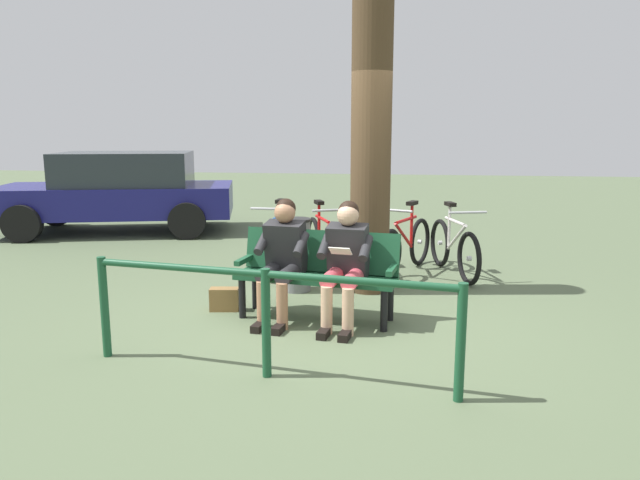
% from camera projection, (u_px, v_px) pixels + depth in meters
% --- Properties ---
extents(ground_plane, '(40.00, 40.00, 0.00)m').
position_uv_depth(ground_plane, '(331.00, 323.00, 5.75)').
color(ground_plane, '#566647').
extents(bench, '(1.65, 0.70, 0.87)m').
position_uv_depth(bench, '(318.00, 268.00, 5.85)').
color(bench, '#194C2D').
rests_on(bench, ground).
extents(person_reading, '(0.53, 0.80, 1.20)m').
position_uv_depth(person_reading, '(345.00, 258.00, 5.57)').
color(person_reading, '#262628').
rests_on(person_reading, ground).
extents(person_companion, '(0.53, 0.80, 1.20)m').
position_uv_depth(person_companion, '(282.00, 254.00, 5.75)').
color(person_companion, '#262628').
rests_on(person_companion, ground).
extents(handbag, '(0.32, 0.18, 0.24)m').
position_uv_depth(handbag, '(225.00, 299.00, 6.12)').
color(handbag, olive).
rests_on(handbag, ground).
extents(tree_trunk, '(0.46, 0.46, 3.38)m').
position_uv_depth(tree_trunk, '(371.00, 146.00, 6.62)').
color(tree_trunk, '#4C3823').
rests_on(tree_trunk, ground).
extents(litter_bin, '(0.34, 0.34, 0.86)m').
position_uv_depth(litter_bin, '(297.00, 255.00, 6.84)').
color(litter_bin, slate).
rests_on(litter_bin, ground).
extents(bicycle_orange, '(0.62, 1.63, 0.94)m').
position_uv_depth(bicycle_orange, '(454.00, 248.00, 7.59)').
color(bicycle_orange, black).
rests_on(bicycle_orange, ground).
extents(bicycle_green, '(0.74, 1.57, 0.94)m').
position_uv_depth(bicycle_green, '(406.00, 246.00, 7.73)').
color(bicycle_green, black).
rests_on(bicycle_green, ground).
extents(bicycle_purple, '(0.62, 1.63, 0.94)m').
position_uv_depth(bicycle_purple, '(358.00, 243.00, 7.89)').
color(bicycle_purple, black).
rests_on(bicycle_purple, ground).
extents(bicycle_red, '(0.74, 1.57, 0.94)m').
position_uv_depth(bicycle_red, '(323.00, 245.00, 7.78)').
color(bicycle_red, black).
rests_on(bicycle_red, ground).
extents(bicycle_blue, '(0.48, 1.68, 0.94)m').
position_uv_depth(bicycle_blue, '(277.00, 243.00, 7.92)').
color(bicycle_blue, black).
rests_on(bicycle_blue, ground).
extents(railing_fence, '(2.91, 0.49, 0.85)m').
position_uv_depth(railing_fence, '(266.00, 303.00, 4.39)').
color(railing_fence, '#194C2D').
rests_on(railing_fence, ground).
extents(parked_car, '(4.52, 2.81, 1.47)m').
position_uv_depth(parked_car, '(120.00, 190.00, 10.79)').
color(parked_car, navy).
rests_on(parked_car, ground).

